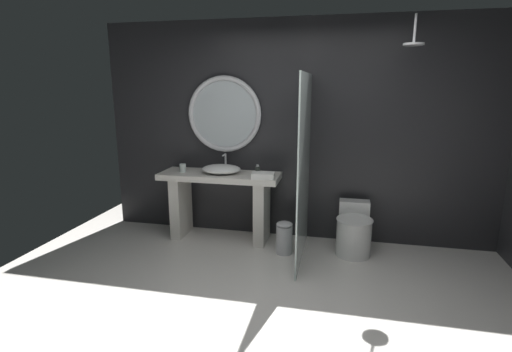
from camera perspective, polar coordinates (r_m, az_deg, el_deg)
name	(u,v)px	position (r m, az deg, el deg)	size (l,w,h in m)	color
ground_plane	(267,320)	(3.33, 1.60, -20.40)	(5.76, 5.76, 0.00)	silver
back_wall_panel	(298,132)	(4.69, 6.16, 6.46)	(4.80, 0.10, 2.60)	#232326
vanity_counter	(220,196)	(4.72, -5.30, -3.00)	(1.44, 0.49, 0.82)	silver
vessel_sink	(221,169)	(4.63, -5.13, 1.04)	(0.47, 0.38, 0.21)	white
tumbler_cup	(183,168)	(4.76, -10.75, 1.18)	(0.08, 0.08, 0.10)	silver
soap_dispenser	(258,171)	(4.46, 0.23, 0.75)	(0.05, 0.05, 0.14)	#282D28
round_wall_mirror	(224,114)	(4.76, -4.70, 9.06)	(0.92, 0.06, 0.92)	silver
shower_glass_panel	(304,169)	(4.09, 7.08, 1.00)	(0.02, 1.17, 1.97)	silver
rain_shower_head	(414,42)	(4.15, 22.25, 17.87)	(0.20, 0.20, 0.29)	silver
toilet	(354,231)	(4.50, 14.21, -7.90)	(0.40, 0.57, 0.55)	white
waste_bin	(284,237)	(4.38, 4.19, -9.03)	(0.18, 0.18, 0.37)	silver
folded_hand_towel	(263,176)	(4.36, 1.05, 0.07)	(0.26, 0.17, 0.06)	white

